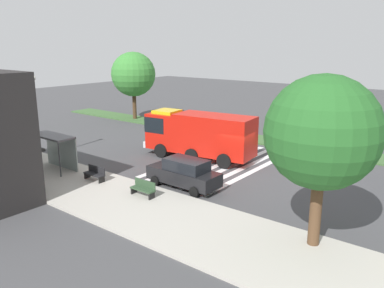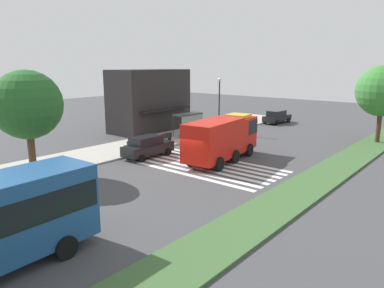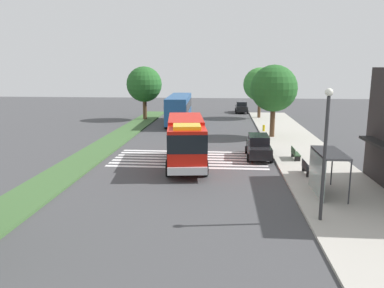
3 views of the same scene
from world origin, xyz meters
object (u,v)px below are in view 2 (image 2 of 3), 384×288
(bench_near_shelter, at_px, (165,137))
(bench_west_of_shelter, at_px, (133,144))
(parked_car_mid, at_px, (148,146))
(bus_stop_shelter, at_px, (190,120))
(parked_car_east, at_px, (277,117))
(street_lamp, at_px, (219,100))
(median_tree_west, at_px, (383,91))
(sidewalk_tree_west, at_px, (27,105))
(fire_truck, at_px, (223,136))

(bench_near_shelter, relative_size, bench_west_of_shelter, 1.00)
(parked_car_mid, xyz_separation_m, bench_near_shelter, (5.13, 2.80, -0.35))
(bus_stop_shelter, bearing_deg, bench_near_shelter, -179.68)
(bench_near_shelter, bearing_deg, bus_stop_shelter, 0.32)
(parked_car_mid, bearing_deg, parked_car_east, 0.46)
(bench_near_shelter, bearing_deg, parked_car_mid, -151.33)
(bus_stop_shelter, distance_m, street_lamp, 4.53)
(bench_near_shelter, relative_size, street_lamp, 0.26)
(median_tree_west, bearing_deg, bus_stop_shelter, 120.20)
(parked_car_east, height_order, sidewalk_tree_west, sidewalk_tree_west)
(parked_car_mid, relative_size, sidewalk_tree_west, 0.64)
(parked_car_east, height_order, bus_stop_shelter, bus_stop_shelter)
(fire_truck, distance_m, bus_stop_shelter, 10.22)
(parked_car_east, height_order, bench_near_shelter, parked_car_east)
(parked_car_mid, height_order, street_lamp, street_lamp)
(parked_car_mid, relative_size, parked_car_east, 0.99)
(bench_west_of_shelter, height_order, sidewalk_tree_west, sidewalk_tree_west)
(fire_truck, height_order, sidewalk_tree_west, sidewalk_tree_west)
(bench_west_of_shelter, bearing_deg, sidewalk_tree_west, -176.49)
(sidewalk_tree_west, relative_size, median_tree_west, 0.96)
(parked_car_mid, distance_m, sidewalk_tree_west, 10.26)
(parked_car_east, relative_size, sidewalk_tree_west, 0.65)
(fire_truck, distance_m, sidewalk_tree_west, 15.02)
(bench_near_shelter, xyz_separation_m, median_tree_west, (13.72, -16.67, 4.69))
(fire_truck, bearing_deg, bench_west_of_shelter, 100.22)
(fire_truck, xyz_separation_m, bus_stop_shelter, (5.78, 8.43, -0.13))
(parked_car_east, relative_size, median_tree_west, 0.62)
(parked_car_mid, bearing_deg, median_tree_west, -35.90)
(fire_truck, xyz_separation_m, parked_car_mid, (-3.35, 5.61, -1.08))
(fire_truck, bearing_deg, parked_car_mid, 113.94)
(bus_stop_shelter, relative_size, bench_west_of_shelter, 2.19)
(bench_near_shelter, height_order, street_lamp, street_lamp)
(street_lamp, bearing_deg, bus_stop_shelter, 165.52)
(bench_west_of_shelter, xyz_separation_m, sidewalk_tree_west, (-9.86, -0.60, 4.54))
(fire_truck, xyz_separation_m, bench_near_shelter, (1.78, 8.41, -1.42))
(fire_truck, relative_size, bus_stop_shelter, 2.58)
(parked_car_mid, relative_size, median_tree_west, 0.62)
(street_lamp, relative_size, median_tree_west, 0.81)
(fire_truck, relative_size, parked_car_mid, 1.90)
(parked_car_east, xyz_separation_m, median_tree_west, (-5.30, -13.87, 4.39))
(street_lamp, height_order, median_tree_west, median_tree_west)
(bench_near_shelter, bearing_deg, median_tree_west, -50.56)
(parked_car_mid, distance_m, street_lamp, 13.53)
(fire_truck, height_order, bus_stop_shelter, fire_truck)
(bench_west_of_shelter, bearing_deg, bus_stop_shelter, 0.15)
(parked_car_mid, height_order, sidewalk_tree_west, sidewalk_tree_west)
(sidewalk_tree_west, bearing_deg, parked_car_mid, -13.59)
(parked_car_mid, distance_m, bus_stop_shelter, 9.60)
(bench_west_of_shelter, relative_size, street_lamp, 0.26)
(parked_car_east, height_order, street_lamp, street_lamp)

